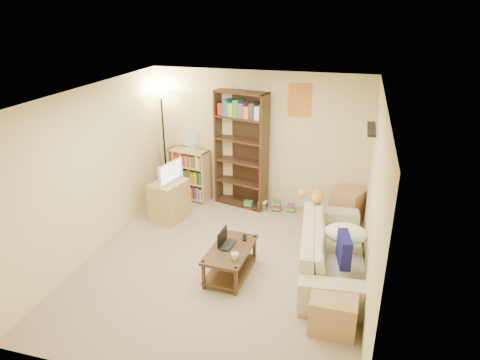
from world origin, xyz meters
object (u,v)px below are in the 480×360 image
object	(u,v)px
television	(168,172)
desk_fan	(190,139)
mug	(235,256)
tv_stand	(169,200)
tall_bookshelf	(241,147)
floor_lamp	(162,113)
end_cabinet	(333,313)
short_bookshelf	(189,175)
sofa	(333,249)
coffee_table	(230,258)
tabby_cat	(315,195)
side_table	(348,204)
laptop	(232,246)

from	to	relation	value
television	desk_fan	size ratio (longest dim) A/B	1.44
mug	desk_fan	world-z (taller)	desk_fan
tv_stand	tall_bookshelf	world-z (taller)	tall_bookshelf
floor_lamp	end_cabinet	size ratio (longest dim) A/B	3.94
floor_lamp	short_bookshelf	bearing A→B (deg)	0.00
sofa	tall_bookshelf	distance (m)	2.65
coffee_table	end_cabinet	world-z (taller)	end_cabinet
tall_bookshelf	short_bookshelf	size ratio (longest dim) A/B	2.16
tall_bookshelf	desk_fan	size ratio (longest dim) A/B	4.71
sofa	short_bookshelf	distance (m)	3.36
sofa	mug	xyz separation A→B (m)	(-1.22, -0.77, 0.14)
mug	short_bookshelf	size ratio (longest dim) A/B	0.13
desk_fan	floor_lamp	size ratio (longest dim) A/B	0.22
tabby_cat	floor_lamp	bearing A→B (deg)	163.08
coffee_table	mug	distance (m)	0.35
tv_stand	mug	bearing A→B (deg)	-31.76
coffee_table	tall_bookshelf	distance (m)	2.47
mug	tabby_cat	bearing A→B (deg)	62.15
floor_lamp	tabby_cat	bearing A→B (deg)	-16.92
mug	side_table	distance (m)	2.80
sofa	floor_lamp	size ratio (longest dim) A/B	1.11
laptop	television	xyz separation A→B (m)	(-1.54, 1.32, 0.45)
laptop	end_cabinet	bearing A→B (deg)	-112.80
laptop	floor_lamp	size ratio (longest dim) A/B	0.16
mug	tall_bookshelf	distance (m)	2.67
desk_fan	end_cabinet	size ratio (longest dim) A/B	0.86
side_table	end_cabinet	size ratio (longest dim) A/B	1.07
end_cabinet	tabby_cat	bearing A→B (deg)	102.76
floor_lamp	end_cabinet	bearing A→B (deg)	-40.93
tabby_cat	laptop	xyz separation A→B (m)	(-0.98, -1.31, -0.31)
coffee_table	laptop	xyz separation A→B (m)	(0.01, 0.05, 0.16)
short_bookshelf	side_table	size ratio (longest dim) A/B	1.76
sofa	mug	distance (m)	1.45
desk_fan	tall_bookshelf	bearing A→B (deg)	2.73
mug	floor_lamp	bearing A→B (deg)	130.16
coffee_table	side_table	distance (m)	2.66
tall_bookshelf	side_table	distance (m)	2.15
sofa	mug	world-z (taller)	sofa
coffee_table	laptop	world-z (taller)	laptop
side_table	laptop	bearing A→B (deg)	-125.15
short_bookshelf	floor_lamp	xyz separation A→B (m)	(-0.49, 0.00, 1.17)
sofa	television	bearing A→B (deg)	68.20
mug	tall_bookshelf	xyz separation A→B (m)	(-0.60, 2.52, 0.67)
television	side_table	size ratio (longest dim) A/B	1.16
tabby_cat	mug	world-z (taller)	tabby_cat
sofa	floor_lamp	bearing A→B (deg)	57.21
sofa	floor_lamp	distance (m)	4.01
tv_stand	end_cabinet	distance (m)	3.66
tabby_cat	coffee_table	world-z (taller)	tabby_cat
tall_bookshelf	tabby_cat	bearing A→B (deg)	-17.54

